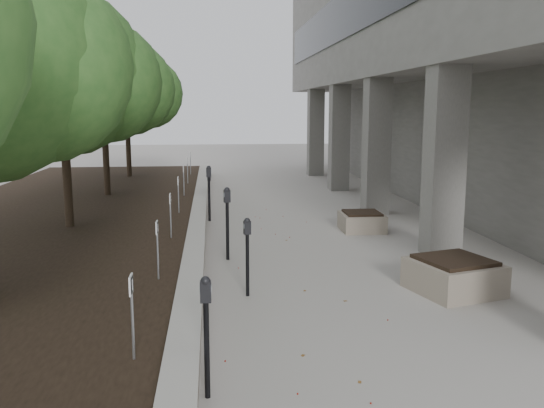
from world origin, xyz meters
TOP-DOWN VIEW (x-y plane):
  - ground at (0.00, 0.00)m, footprint 90.00×90.00m
  - retaining_wall at (-1.82, 9.00)m, footprint 0.39×26.00m
  - planting_bed at (-5.50, 9.00)m, footprint 7.00×26.00m
  - crabapple_tree_3 at (-4.80, 8.00)m, footprint 4.60×4.00m
  - crabapple_tree_4 at (-4.80, 13.00)m, footprint 4.60×4.00m
  - crabapple_tree_5 at (-4.80, 18.00)m, footprint 4.60×4.00m
  - parking_sign_2 at (-2.35, 0.50)m, footprint 0.04×0.22m
  - parking_sign_3 at (-2.35, 3.50)m, footprint 0.04×0.22m
  - parking_sign_4 at (-2.35, 6.50)m, footprint 0.04×0.22m
  - parking_sign_5 at (-2.35, 9.50)m, footprint 0.04×0.22m
  - parking_sign_6 at (-2.35, 12.50)m, footprint 0.04×0.22m
  - parking_sign_7 at (-2.35, 15.50)m, footprint 0.04×0.22m
  - parking_sign_8 at (-2.35, 18.50)m, footprint 0.04×0.22m
  - parking_meter_1 at (-1.55, 0.31)m, footprint 0.14×0.10m
  - parking_meter_2 at (-0.90, 3.70)m, footprint 0.15×0.12m
  - parking_meter_3 at (-1.16, 6.08)m, footprint 0.17×0.14m
  - parking_meter_4 at (-1.55, 10.29)m, footprint 0.16×0.12m
  - parking_meter_5 at (-1.55, 11.32)m, footprint 0.13×0.09m
  - planter_front at (2.64, 3.53)m, footprint 1.59×1.59m
  - planter_back at (2.37, 8.58)m, footprint 1.08×1.08m
  - berry_scatter at (-0.10, 5.00)m, footprint 3.30×14.10m

SIDE VIEW (x-z plane):
  - ground at x=0.00m, z-range 0.00..0.00m
  - berry_scatter at x=-0.10m, z-range 0.00..0.02m
  - planting_bed at x=-5.50m, z-range 0.00..0.40m
  - planter_back at x=2.37m, z-range 0.00..0.50m
  - retaining_wall at x=-1.82m, z-range 0.00..0.50m
  - planter_front at x=2.64m, z-range 0.00..0.60m
  - parking_meter_5 at x=-1.55m, z-range 0.00..1.27m
  - parking_meter_2 at x=-0.90m, z-range 0.00..1.34m
  - parking_meter_1 at x=-1.55m, z-range 0.00..1.38m
  - parking_meter_3 at x=-1.16m, z-range 0.00..1.53m
  - parking_meter_4 at x=-1.55m, z-range 0.00..1.56m
  - parking_sign_2 at x=-2.35m, z-range 0.40..1.36m
  - parking_sign_3 at x=-2.35m, z-range 0.40..1.36m
  - parking_sign_4 at x=-2.35m, z-range 0.40..1.36m
  - parking_sign_5 at x=-2.35m, z-range 0.40..1.36m
  - parking_sign_6 at x=-2.35m, z-range 0.40..1.36m
  - parking_sign_7 at x=-2.35m, z-range 0.40..1.36m
  - parking_sign_8 at x=-2.35m, z-range 0.40..1.36m
  - crabapple_tree_3 at x=-4.80m, z-range 0.40..5.84m
  - crabapple_tree_4 at x=-4.80m, z-range 0.40..5.84m
  - crabapple_tree_5 at x=-4.80m, z-range 0.40..5.84m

